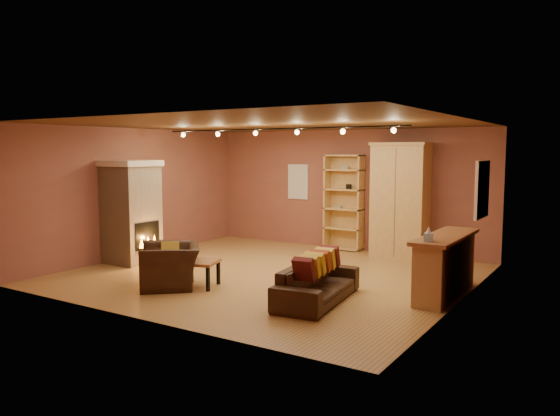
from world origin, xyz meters
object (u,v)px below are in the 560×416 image
Objects in this scene: bookcase at (345,202)px; bar_counter at (445,265)px; armchair at (170,258)px; armoire at (400,200)px; loveseat at (317,276)px; fireplace at (131,212)px; coffee_table at (199,264)px.

bar_counter is (3.17, -2.90, -0.63)m from bookcase.
armchair is (-0.98, -4.79, -0.65)m from bookcase.
loveseat is (0.19, -4.08, -0.85)m from armoire.
fireplace reaches higher than loveseat.
bookcase is at bearing 126.25° from armchair.
fireplace is 5.72m from armoire.
bar_counter is at bearing -57.05° from armoire.
fireplace is at bearing -172.42° from bar_counter.
fireplace is at bearing 75.96° from loveseat.
coffee_table is at bearing -155.75° from bar_counter.
armchair reaches higher than loveseat.
armchair is (-4.14, -1.89, -0.02)m from bar_counter.
loveseat is 1.53× the size of armchair.
fireplace is at bearing 161.82° from coffee_table.
fireplace is 2.78× the size of coffee_table.
loveseat is 2.15m from coffee_table.
coffee_table is at bearing 90.33° from loveseat.
bookcase is 2.92× the size of coffee_table.
fireplace is 4.83m from bookcase.
coffee_table is (-2.13, -0.29, -0.01)m from loveseat.
armchair is 0.51m from coffee_table.
loveseat is at bearing -6.69° from fireplace.
armchair is (-2.39, -4.60, -0.76)m from armoire.
fireplace is 1.06× the size of loveseat.
coffee_table is at bearing -114.00° from armoire.
armchair is at bearing -101.50° from bookcase.
armoire reaches higher than armchair.
coffee_table is (-1.95, -4.37, -0.86)m from armoire.
bar_counter reaches higher than coffee_table.
armoire reaches higher than bookcase.
bar_counter is 4.06m from coffee_table.
bookcase is 1.44m from armoire.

